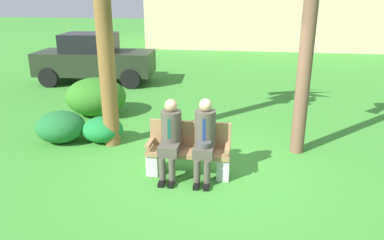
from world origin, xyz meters
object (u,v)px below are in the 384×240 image
shrub_far_lawn (96,97)px  shrub_near_bench (61,127)px  park_bench (189,152)px  parked_car_near (94,58)px  seated_man_right (205,136)px  shrub_mid_lawn (103,129)px  seated_man_left (170,135)px

shrub_far_lawn → shrub_near_bench: bearing=-90.8°
park_bench → parked_car_near: parked_car_near is taller
seated_man_right → shrub_mid_lawn: size_ratio=1.60×
shrub_far_lawn → parked_car_near: size_ratio=0.38×
park_bench → seated_man_left: (-0.29, -0.12, 0.34)m
park_bench → shrub_mid_lawn: park_bench is taller
shrub_mid_lawn → shrub_far_lawn: 1.91m
shrub_mid_lawn → park_bench: bearing=-29.9°
parked_car_near → shrub_near_bench: bearing=-74.7°
seated_man_left → shrub_mid_lawn: size_ratio=1.56×
park_bench → shrub_far_lawn: 4.03m
park_bench → seated_man_right: (0.28, -0.12, 0.35)m
shrub_near_bench → parked_car_near: bearing=105.3°
seated_man_right → shrub_near_bench: seated_man_right is taller
seated_man_left → seated_man_right: bearing=-0.3°
seated_man_left → parked_car_near: bearing=122.2°
shrub_far_lawn → seated_man_right: bearing=-43.6°
shrub_near_bench → shrub_mid_lawn: shrub_near_bench is taller
shrub_far_lawn → park_bench: bearing=-45.1°
seated_man_left → seated_man_right: size_ratio=0.97×
shrub_near_bench → shrub_far_lawn: bearing=89.2°
seated_man_left → parked_car_near: size_ratio=0.33×
seated_man_right → park_bench: bearing=156.8°
park_bench → seated_man_left: 0.46m
park_bench → shrub_mid_lawn: size_ratio=1.65×
seated_man_left → shrub_near_bench: seated_man_left is taller
shrub_mid_lawn → parked_car_near: 5.61m
seated_man_right → shrub_mid_lawn: (-2.28, 1.27, -0.48)m
shrub_near_bench → shrub_mid_lawn: 0.88m
seated_man_right → parked_car_near: (-4.57, 6.37, 0.09)m
park_bench → parked_car_near: size_ratio=0.35×
parked_car_near → seated_man_left: bearing=-57.8°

